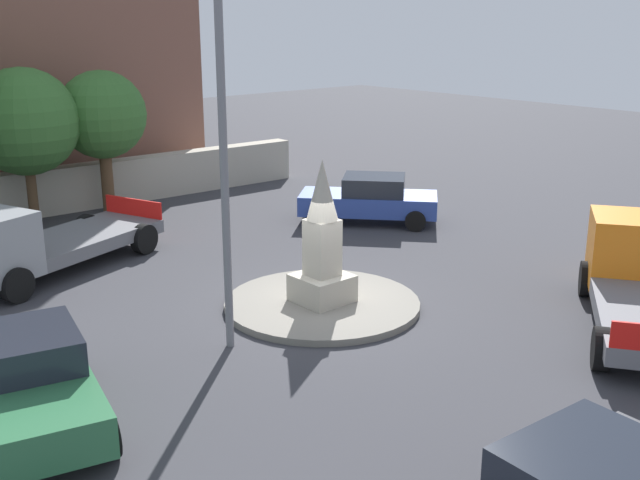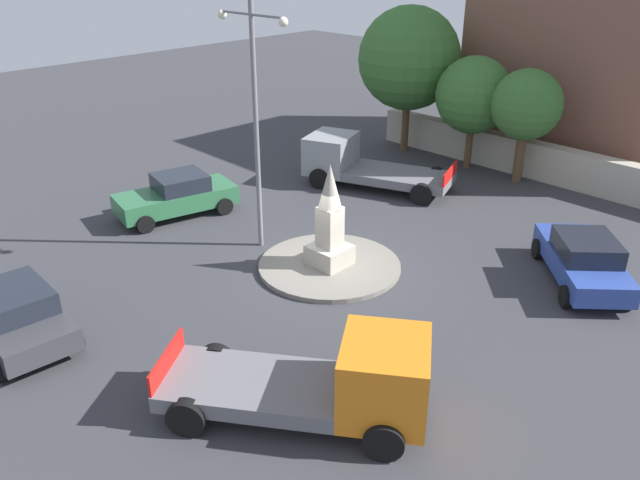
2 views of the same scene
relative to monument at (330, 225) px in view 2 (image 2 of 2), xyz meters
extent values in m
plane|color=#38383D|center=(0.00, 0.00, -1.47)|extent=(80.00, 80.00, 0.00)
cylinder|color=gray|center=(0.00, 0.00, -1.39)|extent=(4.46, 4.46, 0.15)
cube|color=#B2AA99|center=(0.00, 0.00, -1.01)|extent=(1.16, 1.16, 0.62)
cube|color=#B2AA99|center=(0.00, 0.00, -0.05)|extent=(0.64, 0.64, 1.30)
cone|color=#B2AA99|center=(0.00, 0.00, 1.28)|extent=(0.71, 0.71, 1.35)
cylinder|color=slate|center=(-2.81, -0.38, 2.48)|extent=(0.16, 0.16, 7.89)
cylinder|color=slate|center=(-3.48, -0.38, 5.93)|extent=(1.35, 0.08, 0.08)
cylinder|color=slate|center=(-2.13, -0.38, 5.93)|extent=(1.35, 0.08, 0.08)
sphere|color=#F2EACC|center=(-4.15, -0.38, 5.83)|extent=(0.28, 0.28, 0.28)
sphere|color=#F2EACC|center=(-1.46, -0.38, 5.83)|extent=(0.28, 0.28, 0.28)
cube|color=#38383D|center=(-3.11, -8.43, -0.85)|extent=(4.25, 2.13, 0.59)
cube|color=#1E232D|center=(-3.07, -8.43, -0.28)|extent=(2.15, 1.84, 0.56)
cylinder|color=black|center=(-1.60, -7.61, -1.15)|extent=(0.65, 0.27, 0.64)
cylinder|color=black|center=(-4.48, -7.40, -1.15)|extent=(0.65, 0.27, 0.64)
cube|color=#2D479E|center=(6.00, 4.61, -0.84)|extent=(4.16, 4.40, 0.62)
cube|color=#1E232D|center=(6.11, 4.48, -0.24)|extent=(2.46, 2.49, 0.58)
cylinder|color=black|center=(4.35, 5.18, -1.15)|extent=(0.59, 0.63, 0.64)
cylinder|color=black|center=(5.65, 6.32, -1.15)|extent=(0.59, 0.63, 0.64)
cylinder|color=black|center=(6.35, 2.90, -1.15)|extent=(0.59, 0.63, 0.64)
cylinder|color=black|center=(7.65, 4.04, -1.15)|extent=(0.59, 0.63, 0.64)
cube|color=#2D6B42|center=(-6.99, -0.85, -0.82)|extent=(2.73, 4.63, 0.66)
cube|color=#1E232D|center=(-6.94, -0.63, -0.20)|extent=(2.01, 2.12, 0.57)
cylinder|color=black|center=(-6.47, -2.53, -1.15)|extent=(0.36, 0.67, 0.64)
cylinder|color=black|center=(-8.21, -2.12, -1.15)|extent=(0.36, 0.67, 0.64)
cylinder|color=black|center=(-5.78, 0.42, -1.15)|extent=(0.36, 0.67, 0.64)
cylinder|color=black|center=(-7.52, 0.83, -1.15)|extent=(0.36, 0.67, 0.64)
cube|color=gray|center=(-5.46, 5.92, -0.27)|extent=(2.38, 2.64, 1.56)
cube|color=slate|center=(-2.63, 6.92, -0.87)|extent=(4.73, 3.47, 0.36)
cube|color=red|center=(-0.66, 7.62, -0.44)|extent=(0.75, 2.00, 0.50)
cylinder|color=black|center=(-5.13, 4.88, -1.05)|extent=(0.89, 0.54, 0.84)
cylinder|color=black|center=(-5.86, 6.93, -1.05)|extent=(0.89, 0.54, 0.84)
cylinder|color=black|center=(-1.06, 6.32, -1.05)|extent=(0.89, 0.54, 0.84)
cylinder|color=black|center=(-1.78, 8.37, -1.05)|extent=(0.89, 0.54, 0.84)
cube|color=orange|center=(5.68, -4.42, -0.24)|extent=(2.59, 2.64, 1.62)
cube|color=slate|center=(3.33, -6.01, -0.86)|extent=(4.33, 3.82, 0.38)
cube|color=red|center=(1.75, -7.09, -0.42)|extent=(1.11, 1.61, 0.50)
cylinder|color=black|center=(5.21, -3.55, -1.05)|extent=(0.85, 0.70, 0.84)
cylinder|color=black|center=(6.32, -5.19, -1.05)|extent=(0.85, 0.70, 0.84)
cylinder|color=black|center=(1.83, -5.84, -1.05)|extent=(0.85, 0.70, 0.84)
cylinder|color=black|center=(2.93, -7.48, -1.05)|extent=(0.85, 0.70, 0.84)
cube|color=#B2AA99|center=(0.47, 12.29, -0.70)|extent=(15.90, 1.31, 1.53)
cube|color=brown|center=(0.67, 17.46, 4.06)|extent=(10.59, 7.75, 11.06)
cylinder|color=brown|center=(0.33, 11.29, -0.33)|extent=(0.40, 0.40, 2.27)
sphere|color=#386B2D|center=(0.33, 11.29, 1.81)|extent=(2.87, 2.87, 2.87)
cylinder|color=brown|center=(-5.81, 11.53, -0.11)|extent=(0.35, 0.35, 2.72)
sphere|color=#386B2D|center=(-5.81, 11.53, 2.89)|extent=(4.70, 4.70, 4.70)
cylinder|color=brown|center=(-2.17, 11.39, -0.42)|extent=(0.31, 0.31, 2.11)
sphere|color=#386B2D|center=(-2.17, 11.39, 1.79)|extent=(3.31, 3.31, 3.31)
camera|label=1|loc=(-10.80, -12.31, 4.99)|focal=43.03mm
camera|label=2|loc=(12.14, -13.06, 7.97)|focal=35.98mm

